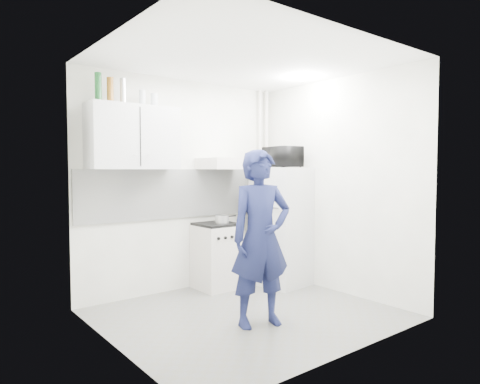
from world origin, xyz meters
TOP-DOWN VIEW (x-y plane):
  - floor at (0.00, 0.00)m, footprint 2.80×2.80m
  - ceiling at (0.00, 0.00)m, footprint 2.80×2.80m
  - wall_back at (0.00, 1.25)m, footprint 2.80×0.00m
  - wall_left at (-1.40, 0.00)m, footprint 0.00×2.60m
  - wall_right at (1.40, 0.00)m, footprint 0.00×2.60m
  - person at (-0.09, -0.31)m, footprint 0.70×0.55m
  - stove at (0.31, 1.00)m, footprint 0.50×0.50m
  - fridge at (1.10, 0.63)m, footprint 0.70×0.70m
  - stove_top at (0.31, 1.00)m, footprint 0.48×0.48m
  - saucepan at (0.37, 0.96)m, footprint 0.18×0.18m
  - microwave at (1.10, 0.63)m, footprint 0.52×0.39m
  - bottle_a at (-1.13, 1.07)m, footprint 0.07×0.07m
  - bottle_b at (-1.01, 1.07)m, footprint 0.07×0.07m
  - bottle_c at (-0.86, 1.07)m, footprint 0.07×0.07m
  - canister_a at (-0.64, 1.07)m, footprint 0.07×0.07m
  - canister_b at (-0.49, 1.07)m, footprint 0.08×0.08m
  - upper_cabinet at (-0.75, 1.07)m, footprint 1.00×0.35m
  - range_hood at (0.45, 1.00)m, footprint 0.60×0.50m
  - backsplash at (0.00, 1.24)m, footprint 2.74×0.03m
  - pipe_a at (1.30, 1.17)m, footprint 0.05×0.05m
  - pipe_b at (1.18, 1.17)m, footprint 0.04×0.04m
  - ceiling_spot_fixture at (1.00, 0.20)m, footprint 0.10×0.10m

SIDE VIEW (x-z plane):
  - floor at x=0.00m, z-range 0.00..0.00m
  - stove at x=0.31m, z-range 0.00..0.80m
  - fridge at x=1.10m, z-range 0.00..1.52m
  - stove_top at x=0.31m, z-range 0.80..0.83m
  - person at x=-0.09m, z-range 0.00..1.69m
  - saucepan at x=0.37m, z-range 0.83..0.92m
  - backsplash at x=0.00m, z-range 0.90..1.50m
  - wall_left at x=-1.40m, z-range 0.00..2.60m
  - wall_right at x=1.40m, z-range 0.00..2.60m
  - pipe_a at x=1.30m, z-range 0.00..2.60m
  - pipe_b at x=1.18m, z-range 0.00..2.60m
  - wall_back at x=0.00m, z-range -0.10..2.70m
  - range_hood at x=0.45m, z-range 1.50..1.64m
  - microwave at x=1.10m, z-range 1.52..1.79m
  - upper_cabinet at x=-0.75m, z-range 1.50..2.20m
  - canister_b at x=-0.49m, z-range 2.20..2.36m
  - canister_a at x=-0.64m, z-range 2.20..2.38m
  - bottle_b at x=-1.01m, z-range 2.20..2.47m
  - bottle_c at x=-0.86m, z-range 2.20..2.48m
  - bottle_a at x=-1.13m, z-range 2.20..2.50m
  - ceiling_spot_fixture at x=1.00m, z-range 2.56..2.58m
  - ceiling at x=0.00m, z-range 2.60..2.60m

